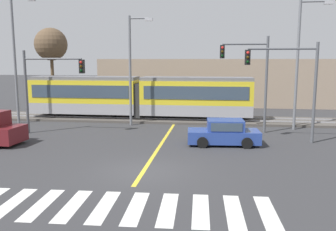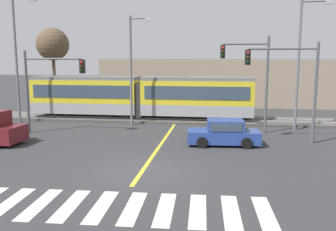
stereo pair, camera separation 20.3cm
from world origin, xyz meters
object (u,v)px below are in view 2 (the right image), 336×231
traffic_light_mid_right (291,76)px  street_lamp_west (18,54)px  light_rail_tram (141,95)px  sedan_crossing (224,133)px  bare_tree_far_west (53,45)px  street_lamp_east (301,57)px  traffic_light_mid_left (47,79)px  traffic_light_far_right (252,71)px  street_lamp_centre (133,65)px

traffic_light_mid_right → street_lamp_west: bearing=168.4°
light_rail_tram → sedan_crossing: light_rail_tram is taller
light_rail_tram → bare_tree_far_west: bearing=153.3°
street_lamp_east → bare_tree_far_west: 23.61m
sedan_crossing → bare_tree_far_west: bearing=141.7°
sedan_crossing → street_lamp_east: bearing=45.6°
light_rail_tram → traffic_light_mid_left: size_ratio=3.29×
sedan_crossing → street_lamp_east: size_ratio=0.47×
sedan_crossing → traffic_light_far_right: 5.66m
street_lamp_west → street_lamp_east: bearing=0.4°
bare_tree_far_west → traffic_light_mid_right: bearing=-30.3°
light_rail_tram → street_lamp_centre: 3.72m
street_lamp_west → traffic_light_mid_right: bearing=-11.6°
traffic_light_far_right → traffic_light_mid_left: (-13.63, -2.28, -0.54)m
street_lamp_centre → street_lamp_east: bearing=-0.8°
traffic_light_mid_right → bare_tree_far_west: size_ratio=0.74×
sedan_crossing → street_lamp_centre: street_lamp_centre is taller
light_rail_tram → traffic_light_mid_right: size_ratio=3.07×
light_rail_tram → street_lamp_east: street_lamp_east is taller
street_lamp_east → traffic_light_mid_left: bearing=-167.7°
street_lamp_west → street_lamp_centre: 9.14m
sedan_crossing → traffic_light_mid_left: (-11.76, 1.72, 3.00)m
traffic_light_mid_right → bare_tree_far_west: bare_tree_far_west is taller
bare_tree_far_west → traffic_light_mid_left: bearing=-66.3°
street_lamp_west → street_lamp_centre: size_ratio=1.19×
traffic_light_far_right → street_lamp_west: (-17.76, 1.29, 1.23)m
traffic_light_far_right → traffic_light_mid_left: size_ratio=1.17×
traffic_light_mid_right → bare_tree_far_west: (-20.76, 12.11, 2.45)m
street_lamp_east → light_rail_tram: bearing=166.9°
sedan_crossing → traffic_light_mid_left: bearing=171.7°
traffic_light_far_right → traffic_light_mid_right: bearing=-53.8°
sedan_crossing → street_lamp_east: 8.84m
street_lamp_centre → traffic_light_mid_right: bearing=-22.4°
street_lamp_centre → bare_tree_far_west: bearing=142.5°
street_lamp_west → bare_tree_far_west: size_ratio=1.20×
street_lamp_west → light_rail_tram: bearing=18.3°
traffic_light_mid_right → sedan_crossing: bearing=-162.6°
light_rail_tram → sedan_crossing: size_ratio=4.29×
light_rail_tram → bare_tree_far_west: 12.08m
light_rail_tram → street_lamp_centre: (0.02, -2.66, 2.60)m
traffic_light_mid_right → traffic_light_far_right: bearing=126.2°
sedan_crossing → traffic_light_mid_right: (3.90, 1.22, 3.34)m
light_rail_tram → street_lamp_east: bearing=-13.1°
street_lamp_west → street_lamp_east: street_lamp_west is taller
street_lamp_centre → light_rail_tram: bearing=90.5°
traffic_light_mid_right → street_lamp_east: size_ratio=0.66×
sedan_crossing → street_lamp_centre: bearing=140.4°
light_rail_tram → traffic_light_mid_right: traffic_light_mid_right is taller
light_rail_tram → traffic_light_mid_left: (-4.93, -6.57, 1.66)m
street_lamp_west → sedan_crossing: bearing=-18.4°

